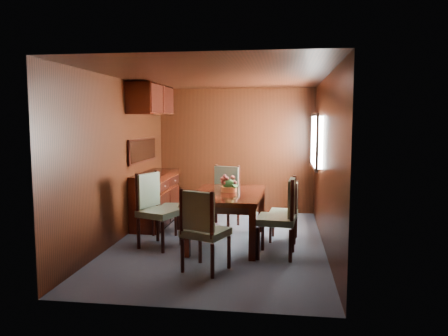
# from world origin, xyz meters

# --- Properties ---
(ground) EXTENTS (4.50, 4.50, 0.00)m
(ground) POSITION_xyz_m (0.00, 0.00, 0.00)
(ground) COLOR #3D4653
(ground) RESTS_ON ground
(room_shell) EXTENTS (3.06, 4.52, 2.41)m
(room_shell) POSITION_xyz_m (-0.10, 0.33, 1.63)
(room_shell) COLOR black
(room_shell) RESTS_ON ground
(sideboard) EXTENTS (0.48, 1.40, 0.90)m
(sideboard) POSITION_xyz_m (-1.25, 1.00, 0.45)
(sideboard) COLOR black
(sideboard) RESTS_ON ground
(dining_table) EXTENTS (1.04, 1.62, 0.75)m
(dining_table) POSITION_xyz_m (0.12, 0.02, 0.64)
(dining_table) COLOR black
(dining_table) RESTS_ON ground
(chair_left_near) EXTENTS (0.63, 0.64, 1.06)m
(chair_left_near) POSITION_xyz_m (-0.88, -0.27, 0.59)
(chair_left_near) COLOR black
(chair_left_near) RESTS_ON ground
(chair_left_far) EXTENTS (0.46, 0.47, 0.88)m
(chair_left_far) POSITION_xyz_m (-0.99, 0.46, 0.49)
(chair_left_far) COLOR black
(chair_left_far) RESTS_ON ground
(chair_right_near) EXTENTS (0.52, 0.54, 1.05)m
(chair_right_near) POSITION_xyz_m (0.91, -0.50, 0.58)
(chair_right_near) COLOR black
(chair_right_near) RESTS_ON ground
(chair_right_far) EXTENTS (0.44, 0.45, 0.89)m
(chair_right_far) POSITION_xyz_m (1.00, 0.28, 0.49)
(chair_right_far) COLOR black
(chair_right_far) RESTS_ON ground
(chair_head) EXTENTS (0.61, 0.59, 1.00)m
(chair_head) POSITION_xyz_m (-0.01, -1.24, 0.55)
(chair_head) COLOR black
(chair_head) RESTS_ON ground
(chair_foot) EXTENTS (0.61, 0.59, 1.02)m
(chair_foot) POSITION_xyz_m (-0.08, 1.07, 0.57)
(chair_foot) COLOR black
(chair_foot) RESTS_ON ground
(flower_centerpiece) EXTENTS (0.26, 0.26, 0.26)m
(flower_centerpiece) POSITION_xyz_m (0.13, 0.11, 0.87)
(flower_centerpiece) COLOR #C06F3A
(flower_centerpiece) RESTS_ON dining_table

